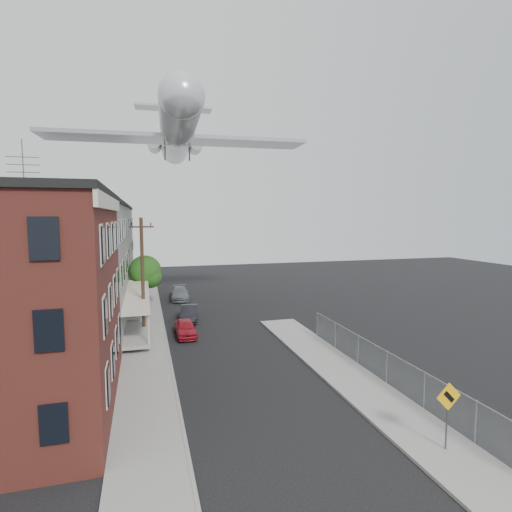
{
  "coord_description": "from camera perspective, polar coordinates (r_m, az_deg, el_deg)",
  "views": [
    {
      "loc": [
        -5.45,
        -13.09,
        9.11
      ],
      "look_at": [
        0.42,
        7.7,
        6.94
      ],
      "focal_mm": 28.0,
      "sensor_mm": 36.0,
      "label": 1
    }
  ],
  "objects": [
    {
      "name": "utility_pole",
      "position": [
        31.4,
        -15.89,
        -2.6
      ],
      "size": [
        1.8,
        0.26,
        9.0
      ],
      "color": "black",
      "rests_on": "ground"
    },
    {
      "name": "row_house_e",
      "position": [
        58.09,
        -22.17,
        1.39
      ],
      "size": [
        11.98,
        7.0,
        10.3
      ],
      "color": "#5F5F5D",
      "rests_on": "ground"
    },
    {
      "name": "street_tree",
      "position": [
        41.4,
        -15.38,
        -2.32
      ],
      "size": [
        3.22,
        3.2,
        5.2
      ],
      "color": "black",
      "rests_on": "ground"
    },
    {
      "name": "car_far",
      "position": [
        44.64,
        -10.83,
        -5.26
      ],
      "size": [
        2.11,
        4.71,
        1.34
      ],
      "primitive_type": "imported",
      "rotation": [
        0.0,
        0.0,
        -0.05
      ],
      "color": "slate",
      "rests_on": "ground"
    },
    {
      "name": "car_near",
      "position": [
        31.22,
        -10.06,
        -10.1
      ],
      "size": [
        1.55,
        3.76,
        1.28
      ],
      "primitive_type": "imported",
      "rotation": [
        0.0,
        0.0,
        0.01
      ],
      "color": "maroon",
      "rests_on": "ground"
    },
    {
      "name": "row_house_a",
      "position": [
        30.56,
        -27.94,
        -2.42
      ],
      "size": [
        11.98,
        7.0,
        10.3
      ],
      "color": "#5F5F5D",
      "rests_on": "ground"
    },
    {
      "name": "chainlink_fence",
      "position": [
        23.41,
        18.2,
        -14.84
      ],
      "size": [
        0.06,
        18.06,
        1.9
      ],
      "color": "gray",
      "rests_on": "ground"
    },
    {
      "name": "warning_sign",
      "position": [
        17.88,
        25.74,
        -18.7
      ],
      "size": [
        1.1,
        0.11,
        2.8
      ],
      "color": "#515156",
      "rests_on": "ground"
    },
    {
      "name": "curb_right",
      "position": [
        23.16,
        10.31,
        -17.34
      ],
      "size": [
        0.15,
        26.0,
        0.14
      ],
      "primitive_type": "cube",
      "color": "gray",
      "rests_on": "ground"
    },
    {
      "name": "airplane",
      "position": [
        41.28,
        -11.23,
        16.89
      ],
      "size": [
        23.85,
        27.23,
        7.89
      ],
      "color": "#B9B9BD",
      "rests_on": "ground"
    },
    {
      "name": "row_house_c",
      "position": [
        44.25,
        -24.16,
        0.08
      ],
      "size": [
        11.98,
        7.0,
        10.3
      ],
      "color": "#5F5F5D",
      "rests_on": "ground"
    },
    {
      "name": "sidewalk_right",
      "position": [
        23.79,
        13.59,
        -16.79
      ],
      "size": [
        3.0,
        26.0,
        0.12
      ],
      "primitive_type": "cube",
      "color": "gray",
      "rests_on": "ground"
    },
    {
      "name": "sidewalk_left",
      "position": [
        38.18,
        -15.54,
        -8.19
      ],
      "size": [
        3.0,
        62.0,
        0.12
      ],
      "primitive_type": "cube",
      "color": "gray",
      "rests_on": "ground"
    },
    {
      "name": "car_mid",
      "position": [
        35.62,
        -9.52,
        -8.06
      ],
      "size": [
        1.92,
        4.17,
        1.32
      ],
      "primitive_type": "imported",
      "rotation": [
        0.0,
        0.0,
        -0.13
      ],
      "color": "black",
      "rests_on": "ground"
    },
    {
      "name": "ground",
      "position": [
        16.85,
        6.45,
        -27.03
      ],
      "size": [
        120.0,
        120.0,
        0.0
      ],
      "primitive_type": "plane",
      "color": "black",
      "rests_on": "ground"
    },
    {
      "name": "row_house_d",
      "position": [
        51.16,
        -23.03,
        0.82
      ],
      "size": [
        11.98,
        7.0,
        10.3
      ],
      "color": "#6F6658",
      "rests_on": "ground"
    },
    {
      "name": "curb_left",
      "position": [
        38.2,
        -13.34,
        -8.11
      ],
      "size": [
        0.15,
        62.0,
        0.14
      ],
      "primitive_type": "cube",
      "color": "gray",
      "rests_on": "ground"
    },
    {
      "name": "row_house_b",
      "position": [
        37.38,
        -25.7,
        -0.94
      ],
      "size": [
        11.98,
        7.0,
        10.3
      ],
      "color": "#6F6658",
      "rests_on": "ground"
    }
  ]
}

